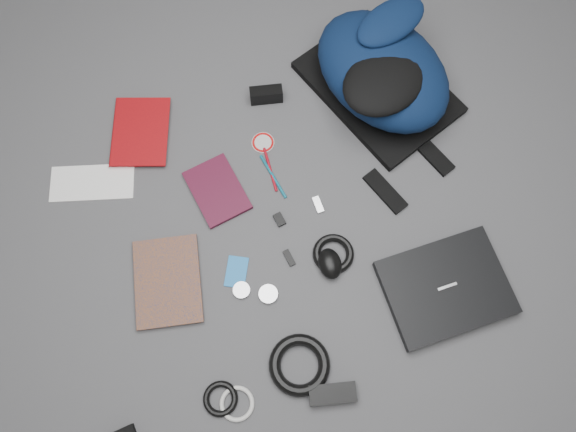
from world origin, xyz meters
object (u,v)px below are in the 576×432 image
object	(u,v)px
backpack	(383,71)
textbook_red	(112,132)
compact_camera	(266,95)
laptop	(446,288)
comic_book	(135,286)
dvd_case	(217,191)
power_brick	(333,394)
mouse	(330,264)

from	to	relation	value
backpack	textbook_red	size ratio (longest dim) A/B	2.22
backpack	compact_camera	distance (m)	0.36
textbook_red	compact_camera	world-z (taller)	compact_camera
laptop	textbook_red	world-z (taller)	laptop
backpack	textbook_red	distance (m)	0.84
comic_book	dvd_case	bearing A→B (deg)	45.07
comic_book	power_brick	xyz separation A→B (m)	(0.45, -0.42, 0.01)
laptop	backpack	bearing A→B (deg)	85.12
backpack	textbook_red	xyz separation A→B (m)	(-0.83, 0.07, -0.09)
comic_book	compact_camera	bearing A→B (deg)	51.29
laptop	comic_book	distance (m)	0.86
textbook_red	laptop	bearing A→B (deg)	-26.39
backpack	textbook_red	world-z (taller)	backpack
comic_book	mouse	xyz separation A→B (m)	(0.54, -0.09, 0.01)
compact_camera	mouse	bearing A→B (deg)	-77.57
backpack	comic_book	world-z (taller)	backpack
backpack	laptop	distance (m)	0.66
power_brick	laptop	bearing A→B (deg)	35.38
power_brick	textbook_red	bearing A→B (deg)	124.84
backpack	compact_camera	bearing A→B (deg)	147.10
mouse	power_brick	size ratio (longest dim) A/B	0.73
comic_book	mouse	bearing A→B (deg)	-1.25
textbook_red	compact_camera	size ratio (longest dim) A/B	2.29
textbook_red	power_brick	size ratio (longest dim) A/B	1.87
textbook_red	comic_book	distance (m)	0.48
backpack	mouse	xyz separation A→B (m)	(-0.31, -0.50, -0.08)
laptop	comic_book	bearing A→B (deg)	161.03
backpack	power_brick	size ratio (longest dim) A/B	4.14
dvd_case	compact_camera	bearing A→B (deg)	37.09
backpack	textbook_red	bearing A→B (deg)	152.11
textbook_red	mouse	xyz separation A→B (m)	(0.52, -0.57, 0.01)
laptop	comic_book	world-z (taller)	laptop
power_brick	comic_book	bearing A→B (deg)	146.43
dvd_case	textbook_red	bearing A→B (deg)	121.69
dvd_case	backpack	bearing A→B (deg)	6.82
backpack	dvd_case	distance (m)	0.61
mouse	power_brick	distance (m)	0.35
laptop	compact_camera	size ratio (longest dim) A/B	3.31
textbook_red	power_brick	xyz separation A→B (m)	(0.43, -0.90, 0.00)
textbook_red	dvd_case	world-z (taller)	textbook_red
comic_book	mouse	world-z (taller)	mouse
textbook_red	dvd_case	size ratio (longest dim) A/B	1.18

